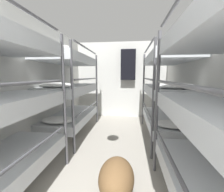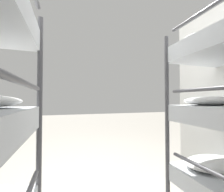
% 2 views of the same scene
% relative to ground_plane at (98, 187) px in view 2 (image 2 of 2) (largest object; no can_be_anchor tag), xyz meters
% --- Properties ---
extents(ground_plane, '(20.00, 20.00, 0.00)m').
position_rel_ground_plane_xyz_m(ground_plane, '(0.00, 0.00, 0.00)').
color(ground_plane, gray).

